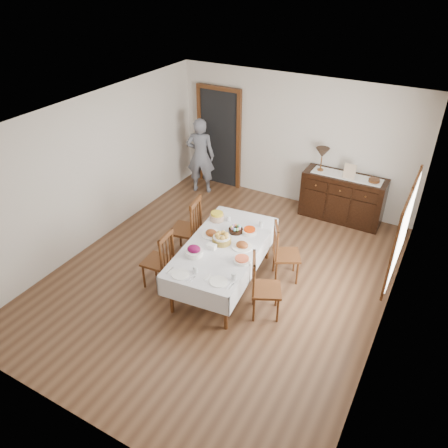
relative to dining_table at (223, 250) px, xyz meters
The scene contains 26 objects.
ground 0.66m from the dining_table, 132.97° to the left, with size 6.00×6.00×0.00m, color brown.
room_shell 1.16m from the dining_table, 115.42° to the left, with size 5.02×6.02×2.65m.
dining_table is the anchor object (origin of this frame).
chair_left_near 0.98m from the dining_table, 148.12° to the right, with size 0.44×0.44×0.99m.
chair_left_far 0.98m from the dining_table, 156.58° to the left, with size 0.53×0.53×1.10m.
chair_right_near 0.90m from the dining_table, 22.21° to the right, with size 0.55×0.55×1.00m.
chair_right_far 0.96m from the dining_table, 37.04° to the left, with size 0.56×0.56×0.99m.
sideboard 3.03m from the dining_table, 69.80° to the left, with size 1.55×0.56×0.93m.
person 3.22m from the dining_table, 127.79° to the left, with size 0.55×0.35×1.75m, color slate.
bread_basket 0.18m from the dining_table, 142.13° to the left, with size 0.29×0.29×0.17m.
egg_basket 0.43m from the dining_table, 90.55° to the left, with size 0.23×0.23×0.11m.
ham_platter_a 0.35m from the dining_table, 154.43° to the left, with size 0.31×0.31×0.11m.
ham_platter_b 0.31m from the dining_table, 17.15° to the left, with size 0.32×0.32×0.11m.
beet_bowl 0.52m from the dining_table, 119.70° to the right, with size 0.27×0.27×0.16m.
carrot_bowl 0.54m from the dining_table, 67.45° to the left, with size 0.24×0.24×0.09m.
pineapple_bowl 0.75m from the dining_table, 127.40° to the left, with size 0.24×0.24×0.14m.
casserole_dish 0.51m from the dining_table, 28.65° to the right, with size 0.25×0.25×0.07m.
butter_dish 0.23m from the dining_table, 124.08° to the right, with size 0.15×0.10×0.07m.
setting_left 0.88m from the dining_table, 98.17° to the right, with size 0.43×0.31×0.10m.
setting_right 0.85m from the dining_table, 60.89° to the right, with size 0.43×0.31×0.10m.
glass_far_a 0.70m from the dining_table, 111.87° to the left, with size 0.07×0.07×0.10m.
glass_far_b 0.81m from the dining_table, 69.14° to the left, with size 0.06×0.06×0.11m.
runner 3.04m from the dining_table, 69.34° to the left, with size 1.30×0.35×0.01m.
table_lamp 2.95m from the dining_table, 79.00° to the left, with size 0.26×0.26×0.46m.
picture_frame 3.00m from the dining_table, 67.94° to the left, with size 0.22×0.08×0.28m.
deco_bowl 3.25m from the dining_table, 61.06° to the left, with size 0.20×0.20×0.06m.
Camera 1 is at (2.75, -4.85, 4.51)m, focal length 35.00 mm.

